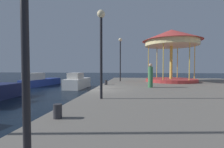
{
  "coord_description": "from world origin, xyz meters",
  "views": [
    {
      "loc": [
        2.63,
        -10.84,
        2.21
      ],
      "look_at": [
        0.54,
        5.33,
        1.59
      ],
      "focal_mm": 25.78,
      "sensor_mm": 36.0,
      "label": 1
    }
  ],
  "objects_px": {
    "bollard_north": "(58,111)",
    "motorboat_blue": "(40,81)",
    "bollard_south": "(106,82)",
    "lamp_post_mid_promenade": "(101,38)",
    "carousel": "(171,43)",
    "lamp_post_far_end": "(120,52)",
    "motorboat_white": "(77,82)",
    "person_mid_promenade": "(150,76)"
  },
  "relations": [
    {
      "from": "lamp_post_far_end",
      "to": "bollard_north",
      "type": "bearing_deg",
      "value": -93.48
    },
    {
      "from": "person_mid_promenade",
      "to": "motorboat_blue",
      "type": "bearing_deg",
      "value": 152.21
    },
    {
      "from": "bollard_north",
      "to": "motorboat_blue",
      "type": "bearing_deg",
      "value": 123.14
    },
    {
      "from": "lamp_post_mid_promenade",
      "to": "bollard_north",
      "type": "relative_size",
      "value": 10.05
    },
    {
      "from": "bollard_south",
      "to": "lamp_post_mid_promenade",
      "type": "bearing_deg",
      "value": -82.5
    },
    {
      "from": "bollard_north",
      "to": "person_mid_promenade",
      "type": "relative_size",
      "value": 0.23
    },
    {
      "from": "bollard_north",
      "to": "bollard_south",
      "type": "height_order",
      "value": "same"
    },
    {
      "from": "lamp_post_far_end",
      "to": "bollard_south",
      "type": "bearing_deg",
      "value": -103.64
    },
    {
      "from": "bollard_south",
      "to": "person_mid_promenade",
      "type": "height_order",
      "value": "person_mid_promenade"
    },
    {
      "from": "carousel",
      "to": "lamp_post_far_end",
      "type": "xyz_separation_m",
      "value": [
        -5.2,
        -0.18,
        -0.87
      ]
    },
    {
      "from": "motorboat_blue",
      "to": "lamp_post_far_end",
      "type": "xyz_separation_m",
      "value": [
        10.08,
        -1.56,
        3.28
      ]
    },
    {
      "from": "carousel",
      "to": "bollard_north",
      "type": "distance_m",
      "value": 14.68
    },
    {
      "from": "bollard_south",
      "to": "person_mid_promenade",
      "type": "bearing_deg",
      "value": -21.62
    },
    {
      "from": "lamp_post_mid_promenade",
      "to": "person_mid_promenade",
      "type": "xyz_separation_m",
      "value": [
        2.7,
        4.62,
        -1.96
      ]
    },
    {
      "from": "carousel",
      "to": "lamp_post_far_end",
      "type": "bearing_deg",
      "value": -178.02
    },
    {
      "from": "motorboat_blue",
      "to": "lamp_post_far_end",
      "type": "relative_size",
      "value": 1.28
    },
    {
      "from": "bollard_north",
      "to": "bollard_south",
      "type": "distance_m",
      "value": 8.97
    },
    {
      "from": "motorboat_white",
      "to": "carousel",
      "type": "bearing_deg",
      "value": 1.81
    },
    {
      "from": "carousel",
      "to": "motorboat_blue",
      "type": "bearing_deg",
      "value": 174.83
    },
    {
      "from": "motorboat_white",
      "to": "lamp_post_mid_promenade",
      "type": "height_order",
      "value": "lamp_post_mid_promenade"
    },
    {
      "from": "motorboat_blue",
      "to": "bollard_north",
      "type": "bearing_deg",
      "value": -56.86
    },
    {
      "from": "lamp_post_far_end",
      "to": "carousel",
      "type": "bearing_deg",
      "value": 1.98
    },
    {
      "from": "carousel",
      "to": "bollard_south",
      "type": "height_order",
      "value": "carousel"
    },
    {
      "from": "lamp_post_far_end",
      "to": "person_mid_promenade",
      "type": "bearing_deg",
      "value": -63.2
    },
    {
      "from": "bollard_north",
      "to": "motorboat_white",
      "type": "bearing_deg",
      "value": 107.24
    },
    {
      "from": "carousel",
      "to": "lamp_post_mid_promenade",
      "type": "height_order",
      "value": "carousel"
    },
    {
      "from": "carousel",
      "to": "lamp_post_mid_promenade",
      "type": "xyz_separation_m",
      "value": [
        -5.32,
        -9.91,
        -1.17
      ]
    },
    {
      "from": "carousel",
      "to": "person_mid_promenade",
      "type": "xyz_separation_m",
      "value": [
        -2.62,
        -5.29,
        -3.14
      ]
    },
    {
      "from": "carousel",
      "to": "lamp_post_mid_promenade",
      "type": "relative_size",
      "value": 1.45
    },
    {
      "from": "motorboat_white",
      "to": "carousel",
      "type": "distance_m",
      "value": 10.69
    },
    {
      "from": "motorboat_blue",
      "to": "carousel",
      "type": "relative_size",
      "value": 0.99
    },
    {
      "from": "person_mid_promenade",
      "to": "lamp_post_far_end",
      "type": "bearing_deg",
      "value": 116.8
    },
    {
      "from": "motorboat_white",
      "to": "bollard_north",
      "type": "height_order",
      "value": "motorboat_white"
    },
    {
      "from": "motorboat_white",
      "to": "person_mid_promenade",
      "type": "height_order",
      "value": "person_mid_promenade"
    },
    {
      "from": "motorboat_white",
      "to": "lamp_post_far_end",
      "type": "xyz_separation_m",
      "value": [
        4.67,
        0.13,
        3.22
      ]
    },
    {
      "from": "motorboat_white",
      "to": "bollard_north",
      "type": "distance_m",
      "value": 13.16
    },
    {
      "from": "lamp_post_mid_promenade",
      "to": "motorboat_white",
      "type": "bearing_deg",
      "value": 115.39
    },
    {
      "from": "bollard_south",
      "to": "bollard_north",
      "type": "bearing_deg",
      "value": -89.15
    },
    {
      "from": "motorboat_white",
      "to": "lamp_post_far_end",
      "type": "relative_size",
      "value": 0.92
    },
    {
      "from": "carousel",
      "to": "bollard_south",
      "type": "distance_m",
      "value": 8.16
    },
    {
      "from": "motorboat_blue",
      "to": "person_mid_promenade",
      "type": "distance_m",
      "value": 14.35
    },
    {
      "from": "carousel",
      "to": "bollard_north",
      "type": "xyz_separation_m",
      "value": [
        -5.97,
        -12.88,
        -3.75
      ]
    }
  ]
}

